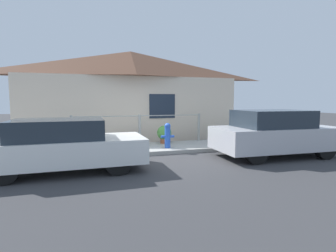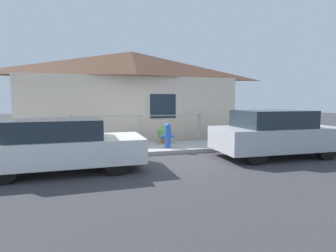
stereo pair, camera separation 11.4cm
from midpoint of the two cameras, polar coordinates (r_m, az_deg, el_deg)
ground_plane at (r=8.31m, az=-3.57°, el=-6.51°), size 60.00×60.00×0.00m
sidewalk at (r=9.20m, az=-4.84°, el=-4.93°), size 24.00×1.88×0.13m
house at (r=11.74m, az=-7.52°, el=12.10°), size 9.38×2.23×3.87m
fence at (r=9.87m, az=-5.76°, el=-0.30°), size 4.90×0.10×1.09m
car_left at (r=6.88m, az=-21.40°, el=-3.90°), size 3.82×1.71×1.29m
car_right at (r=8.73m, az=22.58°, el=-1.52°), size 3.82×1.82×1.44m
fire_hydrant at (r=8.89m, az=0.29°, el=-1.95°), size 0.46×0.21×0.85m
potted_plant_near_hydrant at (r=9.81m, az=-0.40°, el=-1.65°), size 0.54×0.54×0.68m
potted_plant_by_fence at (r=9.29m, az=-17.54°, el=-2.53°), size 0.46×0.46×0.59m
potted_plant_corner at (r=10.78m, az=13.42°, el=-1.27°), size 0.50×0.50×0.62m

